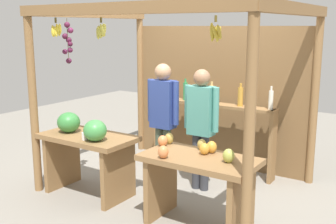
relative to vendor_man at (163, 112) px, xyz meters
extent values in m
plane|color=gray|center=(0.27, -0.06, -0.96)|extent=(12.00, 12.00, 0.00)
cylinder|color=olive|center=(-1.16, -1.16, 0.20)|extent=(0.10, 0.10, 2.31)
cylinder|color=olive|center=(1.69, -1.16, 0.20)|extent=(0.10, 0.10, 2.31)
cylinder|color=olive|center=(-1.16, 1.04, 0.20)|extent=(0.10, 0.10, 2.31)
cylinder|color=olive|center=(1.69, 1.04, 0.20)|extent=(0.10, 0.10, 2.31)
cube|color=olive|center=(0.27, -1.16, 1.29)|extent=(2.95, 0.12, 0.12)
cube|color=olive|center=(-1.16, -0.06, 1.29)|extent=(0.12, 2.30, 0.12)
cube|color=olive|center=(1.69, -0.06, 1.29)|extent=(0.12, 2.30, 0.12)
cube|color=brown|center=(0.27, 1.06, 0.08)|extent=(2.85, 0.04, 2.08)
cylinder|color=brown|center=(1.26, -1.01, 1.18)|extent=(0.02, 0.02, 0.06)
ellipsoid|color=gold|center=(1.30, -1.01, 1.06)|extent=(0.04, 0.10, 0.15)
ellipsoid|color=gold|center=(1.28, -0.97, 1.04)|extent=(0.08, 0.05, 0.15)
ellipsoid|color=gold|center=(1.24, -1.00, 1.05)|extent=(0.06, 0.08, 0.15)
ellipsoid|color=gold|center=(1.24, -1.03, 1.08)|extent=(0.05, 0.05, 0.15)
ellipsoid|color=gold|center=(1.27, -1.03, 1.06)|extent=(0.08, 0.05, 0.15)
cylinder|color=brown|center=(-0.09, -1.05, 1.18)|extent=(0.02, 0.02, 0.06)
ellipsoid|color=#D1CC4C|center=(-0.07, -1.05, 1.07)|extent=(0.04, 0.09, 0.14)
ellipsoid|color=#D1CC4C|center=(-0.07, -1.03, 1.08)|extent=(0.07, 0.07, 0.15)
ellipsoid|color=#D1CC4C|center=(-0.08, -1.01, 1.07)|extent=(0.07, 0.05, 0.15)
ellipsoid|color=#D1CC4C|center=(-0.11, -1.02, 1.06)|extent=(0.06, 0.05, 0.15)
ellipsoid|color=#D1CC4C|center=(-0.11, -1.04, 1.06)|extent=(0.05, 0.07, 0.15)
ellipsoid|color=#D1CC4C|center=(-0.12, -1.06, 1.05)|extent=(0.05, 0.09, 0.14)
ellipsoid|color=#D1CC4C|center=(-0.11, -1.08, 1.04)|extent=(0.07, 0.06, 0.15)
ellipsoid|color=#D1CC4C|center=(-0.08, -1.09, 1.05)|extent=(0.06, 0.04, 0.15)
ellipsoid|color=#D1CC4C|center=(-0.06, -1.08, 1.07)|extent=(0.05, 0.05, 0.15)
cylinder|color=brown|center=(-0.73, -1.11, 1.18)|extent=(0.02, 0.02, 0.06)
ellipsoid|color=yellow|center=(-0.71, -1.11, 1.08)|extent=(0.04, 0.05, 0.13)
ellipsoid|color=yellow|center=(-0.70, -1.08, 1.09)|extent=(0.06, 0.06, 0.13)
ellipsoid|color=yellow|center=(-0.72, -1.07, 1.06)|extent=(0.06, 0.04, 0.13)
ellipsoid|color=yellow|center=(-0.74, -1.09, 1.07)|extent=(0.05, 0.05, 0.13)
ellipsoid|color=yellow|center=(-0.75, -1.11, 1.05)|extent=(0.04, 0.08, 0.13)
ellipsoid|color=yellow|center=(-0.76, -1.14, 1.06)|extent=(0.07, 0.06, 0.13)
ellipsoid|color=yellow|center=(-0.73, -1.15, 1.07)|extent=(0.06, 0.04, 0.13)
ellipsoid|color=yellow|center=(-0.71, -1.14, 1.06)|extent=(0.06, 0.05, 0.13)
cylinder|color=#4C422D|center=(-0.84, -0.84, 0.94)|extent=(0.01, 0.01, 0.55)
sphere|color=#47142D|center=(-0.83, -0.85, 1.13)|extent=(0.07, 0.07, 0.07)
sphere|color=#601E42|center=(-0.81, -0.82, 1.07)|extent=(0.07, 0.07, 0.07)
sphere|color=#47142D|center=(-0.87, -0.86, 1.00)|extent=(0.07, 0.07, 0.07)
sphere|color=#47142D|center=(-0.84, -0.82, 0.95)|extent=(0.07, 0.07, 0.07)
sphere|color=#47142D|center=(-0.81, -0.83, 0.90)|extent=(0.06, 0.06, 0.06)
sphere|color=#511938|center=(-0.87, -0.87, 0.81)|extent=(0.06, 0.06, 0.06)
sphere|color=#511938|center=(-0.83, -0.82, 0.83)|extent=(0.07, 0.07, 0.07)
sphere|color=#511938|center=(-0.86, -0.82, 0.69)|extent=(0.07, 0.07, 0.07)
cube|color=olive|center=(-0.52, -0.89, -0.22)|extent=(1.20, 0.64, 0.06)
cube|color=olive|center=(-0.99, -0.89, -0.61)|extent=(0.06, 0.58, 0.71)
cube|color=olive|center=(-0.04, -0.89, -0.61)|extent=(0.06, 0.58, 0.71)
ellipsoid|color=#38843D|center=(-0.81, -0.92, -0.07)|extent=(0.40, 0.40, 0.25)
ellipsoid|color=#429347|center=(-0.25, -1.04, -0.07)|extent=(0.28, 0.28, 0.25)
cylinder|color=white|center=(-0.39, -1.07, -0.15)|extent=(0.07, 0.07, 0.09)
cube|color=olive|center=(1.05, -0.89, -0.22)|extent=(1.20, 0.64, 0.06)
cube|color=olive|center=(0.57, -0.89, -0.61)|extent=(0.06, 0.58, 0.71)
cube|color=olive|center=(1.53, -0.89, -0.61)|extent=(0.06, 0.58, 0.71)
ellipsoid|color=gold|center=(1.05, -0.79, -0.13)|extent=(0.15, 0.15, 0.12)
ellipsoid|color=#B79E47|center=(0.94, -0.65, -0.14)|extent=(0.10, 0.10, 0.12)
ellipsoid|color=#E07F47|center=(0.77, -1.13, -0.13)|extent=(0.11, 0.11, 0.13)
ellipsoid|color=#E07F47|center=(0.52, -0.78, -0.13)|extent=(0.14, 0.14, 0.12)
ellipsoid|color=#A8B24C|center=(1.38, -0.89, -0.12)|extent=(0.16, 0.16, 0.14)
ellipsoid|color=gold|center=(1.09, -0.70, -0.13)|extent=(0.12, 0.12, 0.13)
ellipsoid|color=#B79E47|center=(0.53, -0.66, -0.13)|extent=(0.12, 0.12, 0.13)
cube|color=olive|center=(-0.60, 0.76, -0.46)|extent=(0.05, 0.20, 1.00)
cube|color=olive|center=(1.25, 0.76, -0.46)|extent=(0.05, 0.20, 1.00)
cube|color=olive|center=(0.33, 0.76, 0.02)|extent=(1.85, 0.22, 0.04)
cylinder|color=gold|center=(-0.53, 0.76, 0.17)|extent=(0.07, 0.07, 0.27)
cylinder|color=gold|center=(-0.53, 0.76, 0.34)|extent=(0.03, 0.03, 0.06)
cylinder|color=#338C4C|center=(-0.11, 0.76, 0.17)|extent=(0.07, 0.07, 0.26)
cylinder|color=#338C4C|center=(-0.11, 0.76, 0.33)|extent=(0.03, 0.03, 0.06)
cylinder|color=#D8B266|center=(0.32, 0.76, 0.16)|extent=(0.07, 0.07, 0.25)
cylinder|color=#D8B266|center=(0.32, 0.76, 0.32)|extent=(0.03, 0.03, 0.06)
cylinder|color=gold|center=(0.77, 0.76, 0.17)|extent=(0.07, 0.07, 0.26)
cylinder|color=gold|center=(0.77, 0.76, 0.33)|extent=(0.03, 0.03, 0.06)
cylinder|color=silver|center=(1.20, 0.76, 0.16)|extent=(0.06, 0.06, 0.25)
cylinder|color=silver|center=(1.20, 0.76, 0.32)|extent=(0.03, 0.03, 0.06)
cylinder|color=#4E5E49|center=(-0.06, 0.00, -0.59)|extent=(0.11, 0.11, 0.75)
cylinder|color=#4E5E49|center=(0.06, 0.00, -0.59)|extent=(0.11, 0.11, 0.75)
cube|color=#2D428C|center=(0.00, 0.00, 0.11)|extent=(0.32, 0.19, 0.63)
cylinder|color=#2D428C|center=(-0.20, 0.00, 0.14)|extent=(0.08, 0.08, 0.57)
cylinder|color=#2D428C|center=(0.20, 0.00, 0.14)|extent=(0.08, 0.08, 0.57)
sphere|color=tan|center=(0.00, 0.00, 0.53)|extent=(0.22, 0.22, 0.22)
cylinder|color=#363940|center=(0.51, 0.02, -0.60)|extent=(0.11, 0.11, 0.73)
cylinder|color=#363940|center=(0.63, 0.02, -0.60)|extent=(0.11, 0.11, 0.73)
cube|color=teal|center=(0.57, 0.02, 0.08)|extent=(0.32, 0.19, 0.62)
cylinder|color=teal|center=(0.37, 0.02, 0.11)|extent=(0.08, 0.08, 0.56)
cylinder|color=teal|center=(0.77, 0.02, 0.11)|extent=(0.08, 0.08, 0.56)
sphere|color=#997051|center=(0.57, 0.02, 0.49)|extent=(0.21, 0.21, 0.21)
camera|label=1|loc=(3.00, -4.44, 1.11)|focal=44.12mm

